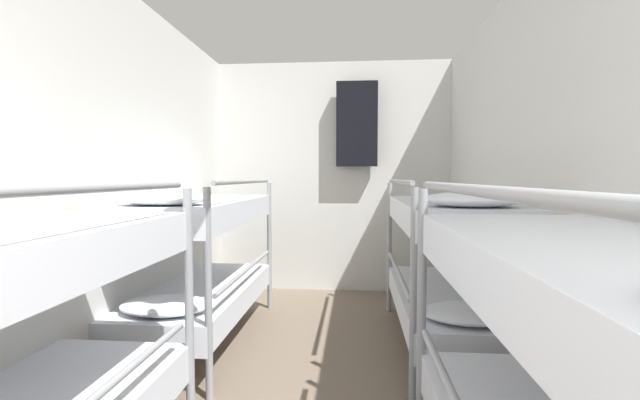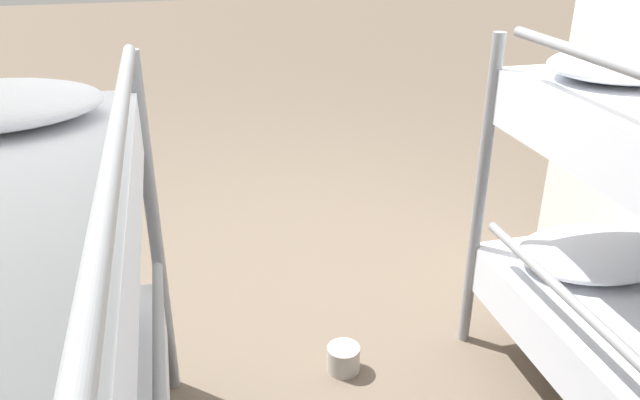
# 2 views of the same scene
# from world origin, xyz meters

# --- Properties ---
(ground_plane) EXTENTS (20.00, 20.00, 0.00)m
(ground_plane) POSITION_xyz_m (0.00, 0.00, 0.00)
(ground_plane) COLOR #6B5B4C
(tin_can) EXTENTS (0.12, 0.12, 0.10)m
(tin_can) POSITION_xyz_m (-0.05, 0.64, 0.05)
(tin_can) COLOR #B7B2A8
(tin_can) RESTS_ON ground_plane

